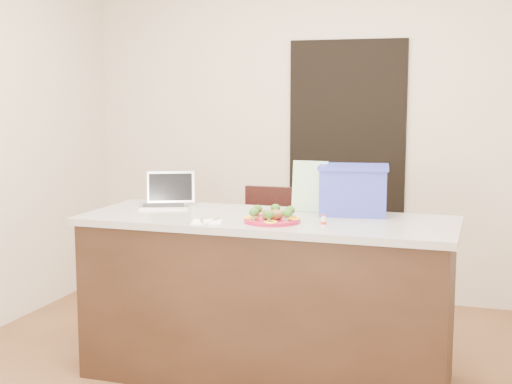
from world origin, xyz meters
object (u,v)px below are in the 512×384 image
(chair, at_px, (271,249))
(yogurt_bottle, at_px, (324,222))
(blue_box, at_px, (353,190))
(plate, at_px, (272,220))
(island, at_px, (267,298))
(napkin, at_px, (207,222))
(laptop, at_px, (167,197))

(chair, bearing_deg, yogurt_bottle, -60.90)
(blue_box, distance_m, chair, 1.06)
(plate, relative_size, yogurt_bottle, 4.79)
(island, relative_size, napkin, 13.43)
(napkin, bearing_deg, plate, 20.00)
(island, relative_size, plate, 6.87)
(island, bearing_deg, blue_box, 28.78)
(yogurt_bottle, bearing_deg, plate, 172.52)
(blue_box, bearing_deg, laptop, 174.19)
(island, height_order, laptop, laptop)
(blue_box, height_order, chair, blue_box)
(plate, bearing_deg, island, 117.33)
(island, distance_m, plate, 0.49)
(plate, height_order, blue_box, blue_box)
(plate, height_order, napkin, plate)
(yogurt_bottle, height_order, laptop, laptop)
(island, xyz_separation_m, yogurt_bottle, (0.36, -0.18, 0.48))
(laptop, bearing_deg, island, -38.97)
(laptop, bearing_deg, napkin, -69.28)
(plate, bearing_deg, laptop, 156.98)
(yogurt_bottle, xyz_separation_m, chair, (-0.60, 1.04, -0.40))
(yogurt_bottle, height_order, chair, yogurt_bottle)
(chair, bearing_deg, plate, -73.53)
(blue_box, relative_size, chair, 0.44)
(yogurt_bottle, xyz_separation_m, blue_box, (0.07, 0.41, 0.12))
(island, distance_m, yogurt_bottle, 0.63)
(plate, height_order, chair, chair)
(laptop, xyz_separation_m, blue_box, (1.12, 0.05, 0.09))
(napkin, distance_m, laptop, 0.62)
(napkin, relative_size, laptop, 0.45)
(napkin, xyz_separation_m, blue_box, (0.69, 0.49, 0.14))
(yogurt_bottle, relative_size, blue_box, 0.15)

